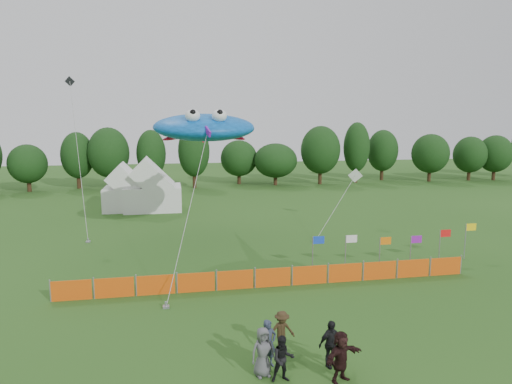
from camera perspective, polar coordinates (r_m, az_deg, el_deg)
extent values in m
plane|color=#234C16|center=(18.15, 3.74, -19.45)|extent=(160.00, 160.00, 0.00)
cylinder|color=#382314|center=(62.84, -26.50, 0.91)|extent=(0.50, 0.50, 1.91)
ellipsoid|color=black|center=(62.58, -26.65, 3.17)|extent=(4.61, 4.61, 4.30)
cylinder|color=#382314|center=(63.20, -21.28, 1.49)|extent=(0.50, 0.50, 2.38)
ellipsoid|color=black|center=(62.91, -21.44, 4.30)|extent=(4.09, 4.09, 5.35)
cylinder|color=#382314|center=(61.76, -17.80, 1.60)|extent=(0.50, 0.50, 2.57)
ellipsoid|color=black|center=(61.46, -17.94, 4.71)|extent=(5.20, 5.20, 5.79)
cylinder|color=#382314|center=(61.27, -12.87, 1.70)|extent=(0.50, 0.50, 2.46)
ellipsoid|color=black|center=(60.97, -12.97, 4.70)|extent=(3.78, 3.78, 5.55)
cylinder|color=#382314|center=(59.90, -7.70, 1.78)|extent=(0.50, 0.50, 2.66)
ellipsoid|color=black|center=(59.58, -7.77, 5.10)|extent=(4.05, 4.05, 5.99)
cylinder|color=#382314|center=(63.15, -2.13, 1.90)|extent=(0.50, 0.50, 1.98)
ellipsoid|color=black|center=(62.89, -2.15, 4.24)|extent=(5.06, 5.06, 4.46)
cylinder|color=#382314|center=(62.12, 2.44, 1.73)|extent=(0.50, 0.50, 1.86)
ellipsoid|color=black|center=(61.87, 2.45, 3.96)|extent=(5.86, 5.86, 4.18)
cylinder|color=#382314|center=(63.62, 8.00, 2.16)|extent=(0.50, 0.50, 2.62)
ellipsoid|color=black|center=(63.32, 8.07, 5.23)|extent=(5.41, 5.41, 5.89)
cylinder|color=#382314|center=(66.14, 12.36, 2.37)|extent=(0.50, 0.50, 2.78)
ellipsoid|color=black|center=(65.84, 12.46, 5.51)|extent=(3.67, 3.67, 6.26)
cylinder|color=#382314|center=(69.89, 15.44, 2.44)|extent=(0.50, 0.50, 2.42)
ellipsoid|color=black|center=(69.63, 15.55, 5.02)|extent=(4.46, 4.46, 5.44)
cylinder|color=#382314|center=(70.41, 20.84, 2.15)|extent=(0.50, 0.50, 2.24)
ellipsoid|color=black|center=(70.16, 20.97, 4.52)|extent=(5.26, 5.26, 5.03)
cylinder|color=#382314|center=(73.98, 25.06, 2.14)|extent=(0.50, 0.50, 2.10)
ellipsoid|color=black|center=(73.75, 25.19, 4.26)|extent=(4.74, 4.74, 4.73)
cylinder|color=#382314|center=(75.86, 27.57, 2.14)|extent=(0.50, 0.50, 2.16)
ellipsoid|color=black|center=(75.64, 27.72, 4.26)|extent=(4.88, 4.88, 4.87)
cube|color=silver|center=(46.45, -15.95, -0.78)|extent=(4.06, 4.06, 2.23)
cube|color=silver|center=(45.70, -12.73, -0.73)|extent=(5.38, 4.30, 2.37)
cube|color=#DA4E0C|center=(24.25, -22.09, -11.33)|extent=(1.90, 0.06, 1.00)
cube|color=#DA4E0C|center=(23.93, -17.30, -11.35)|extent=(1.90, 0.06, 1.00)
cube|color=#DA4E0C|center=(23.78, -12.42, -11.28)|extent=(1.90, 0.06, 1.00)
cube|color=#DA4E0C|center=(23.79, -7.51, -11.14)|extent=(1.90, 0.06, 1.00)
cube|color=#DA4E0C|center=(23.97, -2.64, -10.92)|extent=(1.90, 0.06, 1.00)
cube|color=#DA4E0C|center=(24.31, 2.11, -10.62)|extent=(1.90, 0.06, 1.00)
cube|color=#DA4E0C|center=(24.81, 6.70, -10.27)|extent=(1.90, 0.06, 1.00)
cube|color=#DA4E0C|center=(25.45, 11.06, -9.88)|extent=(1.90, 0.06, 1.00)
cube|color=#DA4E0C|center=(26.24, 15.18, -9.46)|extent=(1.90, 0.06, 1.00)
cube|color=#DA4E0C|center=(27.15, 19.03, -9.01)|extent=(1.90, 0.06, 1.00)
cube|color=#DA4E0C|center=(28.17, 22.61, -8.57)|extent=(1.90, 0.06, 1.00)
cylinder|color=gray|center=(27.12, 7.09, -7.55)|extent=(0.06, 0.06, 1.95)
cube|color=blue|center=(27.03, 7.83, -5.97)|extent=(0.70, 0.02, 0.45)
cylinder|color=gray|center=(27.70, 11.12, -7.30)|extent=(0.06, 0.06, 1.95)
cube|color=white|center=(27.63, 11.85, -5.75)|extent=(0.70, 0.02, 0.45)
cylinder|color=gray|center=(28.20, 15.19, -7.30)|extent=(0.06, 0.06, 1.82)
cube|color=orange|center=(28.17, 15.89, -5.90)|extent=(0.70, 0.02, 0.45)
cylinder|color=gray|center=(29.13, 18.74, -6.95)|extent=(0.06, 0.06, 1.81)
cube|color=purple|center=(29.13, 19.41, -5.60)|extent=(0.70, 0.02, 0.45)
cylinder|color=gray|center=(30.23, 21.95, -6.32)|extent=(0.06, 0.06, 2.06)
cube|color=red|center=(30.22, 22.60, -4.78)|extent=(0.70, 0.02, 0.45)
cylinder|color=gray|center=(31.60, 24.67, -5.64)|extent=(0.06, 0.06, 2.27)
cube|color=yellow|center=(31.60, 25.30, -3.98)|extent=(0.70, 0.02, 0.45)
imported|color=#293145|center=(16.88, 1.56, -18.42)|extent=(0.74, 0.62, 1.73)
imported|color=black|center=(16.13, 3.40, -20.11)|extent=(0.79, 0.63, 1.58)
imported|color=#322514|center=(17.92, 3.25, -16.99)|extent=(1.11, 0.75, 1.58)
imported|color=black|center=(17.10, 9.29, -18.21)|extent=(1.08, 0.72, 1.70)
imported|color=#515056|center=(16.37, 0.86, -19.36)|extent=(0.92, 0.68, 1.71)
imported|color=black|center=(16.30, 10.57, -19.58)|extent=(1.68, 1.21, 1.75)
ellipsoid|color=blue|center=(31.29, -6.45, 8.05)|extent=(7.20, 5.67, 2.40)
sphere|color=white|center=(29.75, -7.93, 9.42)|extent=(0.96, 0.96, 0.96)
sphere|color=white|center=(29.89, -4.59, 9.47)|extent=(0.96, 0.96, 0.96)
ellipsoid|color=red|center=(31.45, -9.81, 6.83)|extent=(2.01, 0.88, 0.31)
ellipsoid|color=red|center=(31.72, -3.14, 6.97)|extent=(2.01, 0.88, 0.31)
cube|color=purple|center=(28.67, -6.04, 7.54)|extent=(0.37, 0.96, 0.70)
cylinder|color=#A5A5A5|center=(25.20, -8.28, -1.88)|extent=(2.77, 8.39, 7.92)
cube|color=gray|center=(22.27, -11.18, -13.90)|extent=(0.30, 0.30, 0.10)
cube|color=silver|center=(39.24, 12.31, 2.02)|extent=(1.21, 0.34, 1.21)
cylinder|color=#A5A5A5|center=(36.10, 10.04, -1.77)|extent=(5.26, 5.42, 4.11)
cube|color=gray|center=(33.20, 7.35, -6.16)|extent=(0.30, 0.30, 0.10)
cube|color=black|center=(38.55, -22.25, 12.68)|extent=(0.78, 0.23, 0.78)
cylinder|color=#A5A5A5|center=(36.31, -21.28, 3.83)|extent=(1.45, 4.29, 11.63)
cube|color=gray|center=(35.04, -20.24, -5.84)|extent=(0.30, 0.30, 0.10)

